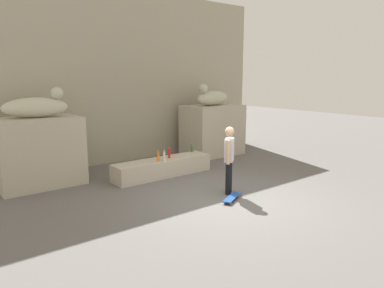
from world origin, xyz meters
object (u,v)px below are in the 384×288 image
skateboard (232,197)px  bottle_red (169,154)px  bottle_clear (164,156)px  skater (229,157)px  statue_reclining_right (212,98)px  statue_reclining_left (37,107)px  bottle_green (192,148)px  bottle_orange (158,157)px

skateboard → bottle_red: size_ratio=2.56×
bottle_clear → skateboard: bearing=-86.4°
skater → skateboard: 0.99m
statue_reclining_right → skateboard: size_ratio=2.08×
skater → bottle_clear: bearing=63.0°
statue_reclining_left → statue_reclining_right: (6.05, 0.00, 0.00)m
skater → skateboard: (-0.29, -0.41, -0.86)m
skateboard → bottle_green: 3.28m
statue_reclining_right → bottle_red: (-2.80, -1.28, -1.47)m
statue_reclining_left → skateboard: statue_reclining_left is taller
skater → statue_reclining_right: bearing=15.0°
statue_reclining_right → skateboard: 5.38m
skater → bottle_green: skater is taller
statue_reclining_right → bottle_green: size_ratio=6.15×
skateboard → bottle_clear: 2.64m
skateboard → skater: bearing=28.9°
statue_reclining_left → skater: bearing=-34.6°
skater → skateboard: size_ratio=2.07×
bottle_clear → bottle_green: bottle_clear is taller
statue_reclining_left → bottle_red: 3.78m
statue_reclining_left → bottle_orange: bearing=-15.6°
skateboard → statue_reclining_right: bearing=27.6°
statue_reclining_left → statue_reclining_right: size_ratio=1.00×
skater → skateboard: bearing=-163.5°
skateboard → bottle_green: (1.19, 3.01, 0.55)m
bottle_green → bottle_red: (-1.06, -0.27, 0.02)m
bottle_clear → bottle_red: size_ratio=0.99×
skateboard → bottle_orange: size_ratio=2.52×
skater → bottle_green: size_ratio=6.13×
skateboard → bottle_orange: bearing=71.7°
skateboard → bottle_red: (0.13, 2.75, 0.57)m
statue_reclining_right → bottle_orange: size_ratio=5.24×
statue_reclining_left → statue_reclining_right: 6.05m
statue_reclining_left → statue_reclining_right: bearing=12.1°
statue_reclining_right → skater: statue_reclining_right is taller
bottle_orange → skateboard: bearing=-82.0°
statue_reclining_left → skater: (3.40, -3.61, -1.17)m
statue_reclining_right → bottle_clear: size_ratio=5.37×
skater → bottle_clear: size_ratio=5.35×
bottle_red → skateboard: bearing=-92.7°
skater → bottle_red: skater is taller
bottle_orange → bottle_red: size_ratio=1.02×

